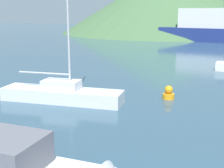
{
  "coord_description": "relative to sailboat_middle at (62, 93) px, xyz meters",
  "views": [
    {
      "loc": [
        7.62,
        -1.7,
        5.21
      ],
      "look_at": [
        0.49,
        14.0,
        1.2
      ],
      "focal_mm": 50.0,
      "sensor_mm": 36.0,
      "label": 1
    }
  ],
  "objects": [
    {
      "name": "sailboat_middle",
      "position": [
        0.0,
        0.0,
        0.0
      ],
      "size": [
        7.46,
        2.76,
        10.3
      ],
      "rotation": [
        0.0,
        0.0,
        0.16
      ],
      "color": "silver",
      "rests_on": "ground_plane"
    },
    {
      "name": "buoy_marker",
      "position": [
        5.61,
        3.21,
        -0.19
      ],
      "size": [
        0.72,
        0.72,
        0.83
      ],
      "color": "orange",
      "rests_on": "ground_plane"
    },
    {
      "name": "hill_west",
      "position": [
        -11.08,
        65.26,
        7.41
      ],
      "size": [
        53.18,
        53.18,
        15.89
      ],
      "color": "#476B42",
      "rests_on": "ground_plane"
    }
  ]
}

